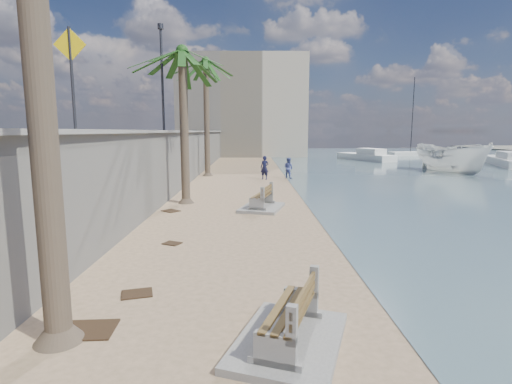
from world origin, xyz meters
name	(u,v)px	position (x,y,z in m)	size (l,w,h in m)	color
ground_plane	(282,292)	(0.00, 0.00, 0.00)	(140.00, 140.00, 0.00)	tan
seawall	(188,157)	(-5.20, 20.00, 1.75)	(0.45, 70.00, 3.50)	gray
wall_cap	(187,131)	(-5.20, 20.00, 3.55)	(0.80, 70.00, 0.12)	gray
end_building	(242,108)	(-2.00, 52.00, 7.00)	(18.00, 12.00, 14.00)	#B7AA93
bench_near	(290,320)	(-0.04, -2.21, 0.44)	(2.35, 2.83, 1.01)	gray
bench_far	(262,199)	(-0.21, 9.61, 0.46)	(2.32, 2.88, 1.06)	gray
palm_mid	(182,53)	(-3.95, 11.25, 7.23)	(5.00, 5.00, 8.23)	brown
palm_back	(206,63)	(-4.21, 23.57, 8.80)	(5.00, 5.00, 9.87)	brown
pedestrian_sign	(71,64)	(-5.00, 1.50, 5.15)	(0.78, 0.07, 2.40)	#2D2D33
streetlight	(162,68)	(-5.10, 12.00, 6.64)	(0.28, 0.28, 5.12)	#2D2D33
person_a	(265,166)	(0.30, 21.13, 1.01)	(0.73, 0.49, 2.01)	#121534
person_b	(288,167)	(2.14, 21.77, 0.88)	(0.84, 0.65, 1.75)	#495498
boat_cruiser	(452,157)	(16.84, 26.26, 1.36)	(3.00, 3.09, 3.53)	silver
yacht_near	(511,162)	(26.60, 33.09, 0.35)	(11.58, 3.24, 1.50)	silver
yacht_far	(365,158)	(13.39, 40.64, 0.35)	(8.29, 2.32, 1.50)	silver
sailboat_west	(410,153)	(22.58, 49.74, 0.36)	(6.91, 3.66, 11.26)	silver
debris_a	(88,330)	(-3.63, -1.70, 0.01)	(0.95, 0.76, 0.03)	#382616
debris_b	(137,294)	(-3.21, -0.08, 0.01)	(0.66, 0.53, 0.03)	#382616
debris_c	(171,211)	(-4.31, 9.18, 0.01)	(0.73, 0.58, 0.03)	#382616
debris_d	(172,243)	(-3.22, 3.91, 0.01)	(0.53, 0.42, 0.03)	#382616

